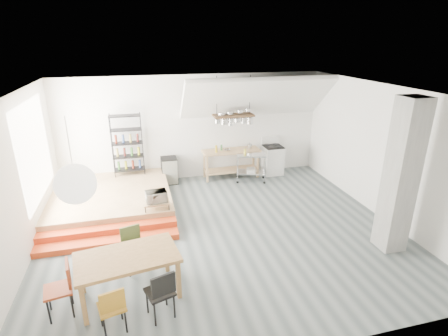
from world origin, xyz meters
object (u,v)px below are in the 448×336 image
object	(u,v)px
dining_table	(127,260)
mini_fridge	(169,170)
stove	(272,159)
rolling_cart	(251,164)

from	to	relation	value
dining_table	mini_fridge	bearing A→B (deg)	66.84
mini_fridge	dining_table	bearing A→B (deg)	-103.95
stove	rolling_cart	xyz separation A→B (m)	(-0.89, -0.46, 0.09)
rolling_cart	mini_fridge	xyz separation A→B (m)	(-2.45, 0.50, -0.17)
stove	mini_fridge	distance (m)	3.34
stove	rolling_cart	distance (m)	1.00
stove	mini_fridge	size ratio (longest dim) A/B	1.46
stove	mini_fridge	world-z (taller)	stove
stove	rolling_cart	size ratio (longest dim) A/B	1.18
stove	rolling_cart	bearing A→B (deg)	-152.76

